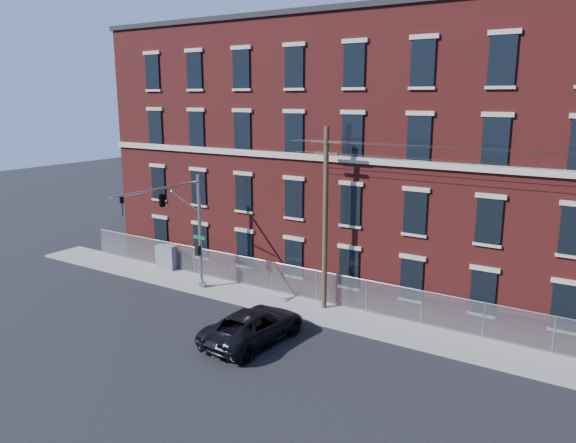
# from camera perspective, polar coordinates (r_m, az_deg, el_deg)

# --- Properties ---
(ground) EXTENTS (140.00, 140.00, 0.00)m
(ground) POSITION_cam_1_polar(r_m,az_deg,el_deg) (27.85, -5.65, -11.87)
(ground) COLOR black
(ground) RESTS_ON ground
(sidewalk) EXTENTS (65.00, 3.00, 0.12)m
(sidewalk) POSITION_cam_1_polar(r_m,az_deg,el_deg) (27.60, 22.10, -12.91)
(sidewalk) COLOR gray
(sidewalk) RESTS_ON ground
(mill_building) EXTENTS (55.30, 14.32, 16.30)m
(mill_building) POSITION_cam_1_polar(r_m,az_deg,el_deg) (34.10, 26.09, 5.72)
(mill_building) COLOR #5E1A17
(mill_building) RESTS_ON ground
(chain_link_fence) EXTENTS (59.06, 0.06, 1.85)m
(chain_link_fence) POSITION_cam_1_polar(r_m,az_deg,el_deg) (28.39, 22.77, -10.04)
(chain_link_fence) COLOR #A5A8AD
(chain_link_fence) RESTS_ON ground
(traffic_signal_mast) EXTENTS (0.90, 6.75, 7.00)m
(traffic_signal_mast) POSITION_cam_1_polar(r_m,az_deg,el_deg) (31.56, -12.02, 1.18)
(traffic_signal_mast) COLOR #9EA0A5
(traffic_signal_mast) RESTS_ON ground
(utility_pole_near) EXTENTS (1.80, 0.28, 10.00)m
(utility_pole_near) POSITION_cam_1_polar(r_m,az_deg,el_deg) (29.56, 3.90, 0.56)
(utility_pole_near) COLOR #4B3725
(utility_pole_near) RESTS_ON ground
(pickup_truck) EXTENTS (3.03, 5.95, 1.61)m
(pickup_truck) POSITION_cam_1_polar(r_m,az_deg,el_deg) (27.01, -3.59, -10.77)
(pickup_truck) COLOR black
(pickup_truck) RESTS_ON ground
(utility_cabinet) EXTENTS (1.42, 0.91, 1.65)m
(utility_cabinet) POSITION_cam_1_polar(r_m,az_deg,el_deg) (38.33, -12.54, -3.63)
(utility_cabinet) COLOR slate
(utility_cabinet) RESTS_ON sidewalk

